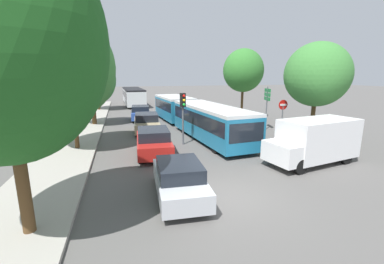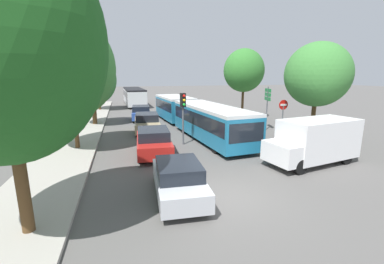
{
  "view_description": "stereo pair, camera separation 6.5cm",
  "coord_description": "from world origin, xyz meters",
  "px_view_note": "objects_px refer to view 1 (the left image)",
  "views": [
    {
      "loc": [
        -3.78,
        -8.3,
        4.53
      ],
      "look_at": [
        0.2,
        6.11,
        1.2
      ],
      "focal_mm": 24.0,
      "sensor_mm": 36.0,
      "label": 1
    },
    {
      "loc": [
        -3.71,
        -8.32,
        4.53
      ],
      "look_at": [
        0.2,
        6.11,
        1.2
      ],
      "focal_mm": 24.0,
      "sensor_mm": 36.0,
      "label": 2
    }
  ],
  "objects_px": {
    "queued_car_red": "(153,142)",
    "tree_left_distant": "(96,71)",
    "tree_left_far": "(91,79)",
    "tree_right_near": "(317,75)",
    "queued_car_silver": "(179,179)",
    "tree_left_mid": "(70,70)",
    "tree_right_mid": "(243,72)",
    "queued_car_blue": "(140,113)",
    "queued_car_tan": "(147,123)",
    "no_entry_sign": "(282,113)",
    "traffic_light": "(183,107)",
    "tree_left_near": "(1,42)",
    "white_van": "(315,140)",
    "direction_sign_post": "(267,99)",
    "articulated_bus": "(193,114)",
    "city_bus_rear": "(133,95)"
  },
  "relations": [
    {
      "from": "tree_left_far",
      "to": "tree_right_mid",
      "type": "distance_m",
      "value": 14.66
    },
    {
      "from": "direction_sign_post",
      "to": "tree_left_mid",
      "type": "bearing_deg",
      "value": 22.35
    },
    {
      "from": "no_entry_sign",
      "to": "direction_sign_post",
      "type": "relative_size",
      "value": 0.78
    },
    {
      "from": "white_van",
      "to": "tree_left_distant",
      "type": "distance_m",
      "value": 27.86
    },
    {
      "from": "city_bus_rear",
      "to": "white_van",
      "type": "height_order",
      "value": "city_bus_rear"
    },
    {
      "from": "no_entry_sign",
      "to": "tree_left_distant",
      "type": "height_order",
      "value": "tree_left_distant"
    },
    {
      "from": "tree_left_distant",
      "to": "city_bus_rear",
      "type": "bearing_deg",
      "value": 49.67
    },
    {
      "from": "white_van",
      "to": "tree_left_mid",
      "type": "xyz_separation_m",
      "value": [
        -12.29,
        5.84,
        3.57
      ]
    },
    {
      "from": "queued_car_red",
      "to": "tree_left_near",
      "type": "height_order",
      "value": "tree_left_near"
    },
    {
      "from": "tree_left_distant",
      "to": "tree_right_near",
      "type": "bearing_deg",
      "value": -54.26
    },
    {
      "from": "articulated_bus",
      "to": "tree_left_far",
      "type": "bearing_deg",
      "value": -124.26
    },
    {
      "from": "tree_left_mid",
      "to": "tree_left_far",
      "type": "distance_m",
      "value": 8.22
    },
    {
      "from": "queued_car_red",
      "to": "no_entry_sign",
      "type": "bearing_deg",
      "value": -78.49
    },
    {
      "from": "tree_left_near",
      "to": "tree_right_near",
      "type": "height_order",
      "value": "tree_left_near"
    },
    {
      "from": "tree_left_mid",
      "to": "tree_right_mid",
      "type": "bearing_deg",
      "value": 28.41
    },
    {
      "from": "queued_car_tan",
      "to": "tree_left_far",
      "type": "bearing_deg",
      "value": 49.35
    },
    {
      "from": "queued_car_silver",
      "to": "no_entry_sign",
      "type": "height_order",
      "value": "no_entry_sign"
    },
    {
      "from": "tree_left_distant",
      "to": "tree_right_mid",
      "type": "height_order",
      "value": "tree_left_distant"
    },
    {
      "from": "queued_car_red",
      "to": "tree_right_near",
      "type": "relative_size",
      "value": 0.68
    },
    {
      "from": "queued_car_red",
      "to": "tree_left_near",
      "type": "xyz_separation_m",
      "value": [
        -4.41,
        -6.81,
        4.55
      ]
    },
    {
      "from": "white_van",
      "to": "tree_right_mid",
      "type": "xyz_separation_m",
      "value": [
        2.63,
        13.92,
        3.62
      ]
    },
    {
      "from": "tree_left_mid",
      "to": "queued_car_tan",
      "type": "bearing_deg",
      "value": 40.81
    },
    {
      "from": "direction_sign_post",
      "to": "tree_right_mid",
      "type": "bearing_deg",
      "value": -82.14
    },
    {
      "from": "white_van",
      "to": "tree_left_distant",
      "type": "xyz_separation_m",
      "value": [
        -12.42,
        24.64,
        3.79
      ]
    },
    {
      "from": "queued_car_red",
      "to": "queued_car_tan",
      "type": "distance_m",
      "value": 6.12
    },
    {
      "from": "queued_car_red",
      "to": "queued_car_blue",
      "type": "distance_m",
      "value": 12.07
    },
    {
      "from": "queued_car_blue",
      "to": "tree_left_mid",
      "type": "xyz_separation_m",
      "value": [
        -4.59,
        -9.94,
        4.06
      ]
    },
    {
      "from": "direction_sign_post",
      "to": "white_van",
      "type": "bearing_deg",
      "value": 89.04
    },
    {
      "from": "white_van",
      "to": "tree_left_mid",
      "type": "height_order",
      "value": "tree_left_mid"
    },
    {
      "from": "queued_car_tan",
      "to": "traffic_light",
      "type": "bearing_deg",
      "value": -152.71
    },
    {
      "from": "traffic_light",
      "to": "tree_right_near",
      "type": "height_order",
      "value": "tree_right_near"
    },
    {
      "from": "no_entry_sign",
      "to": "tree_right_mid",
      "type": "xyz_separation_m",
      "value": [
        1.14,
        8.87,
        2.99
      ]
    },
    {
      "from": "queued_car_blue",
      "to": "city_bus_rear",
      "type": "bearing_deg",
      "value": 3.45
    },
    {
      "from": "articulated_bus",
      "to": "traffic_light",
      "type": "relative_size",
      "value": 4.87
    },
    {
      "from": "queued_car_silver",
      "to": "tree_left_far",
      "type": "height_order",
      "value": "tree_left_far"
    },
    {
      "from": "traffic_light",
      "to": "tree_left_near",
      "type": "xyz_separation_m",
      "value": [
        -6.58,
        -8.48,
        2.83
      ]
    },
    {
      "from": "white_van",
      "to": "tree_left_distant",
      "type": "height_order",
      "value": "tree_left_distant"
    },
    {
      "from": "traffic_light",
      "to": "no_entry_sign",
      "type": "relative_size",
      "value": 1.21
    },
    {
      "from": "direction_sign_post",
      "to": "tree_right_near",
      "type": "distance_m",
      "value": 5.05
    },
    {
      "from": "articulated_bus",
      "to": "queued_car_silver",
      "type": "bearing_deg",
      "value": -23.45
    },
    {
      "from": "tree_left_far",
      "to": "tree_right_near",
      "type": "bearing_deg",
      "value": -35.41
    },
    {
      "from": "queued_car_silver",
      "to": "traffic_light",
      "type": "xyz_separation_m",
      "value": [
        1.9,
        7.25,
        1.79
      ]
    },
    {
      "from": "no_entry_sign",
      "to": "tree_left_distant",
      "type": "distance_m",
      "value": 24.25
    },
    {
      "from": "tree_left_distant",
      "to": "no_entry_sign",
      "type": "bearing_deg",
      "value": -54.62
    },
    {
      "from": "queued_car_red",
      "to": "tree_left_distant",
      "type": "xyz_separation_m",
      "value": [
        -4.55,
        20.93,
        4.26
      ]
    },
    {
      "from": "tree_left_mid",
      "to": "queued_car_silver",
      "type": "bearing_deg",
      "value": -58.69
    },
    {
      "from": "queued_car_blue",
      "to": "tree_left_far",
      "type": "height_order",
      "value": "tree_left_far"
    },
    {
      "from": "city_bus_rear",
      "to": "traffic_light",
      "type": "bearing_deg",
      "value": -177.47
    },
    {
      "from": "city_bus_rear",
      "to": "tree_right_near",
      "type": "distance_m",
      "value": 28.83
    },
    {
      "from": "queued_car_red",
      "to": "direction_sign_post",
      "type": "distance_m",
      "value": 11.02
    }
  ]
}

